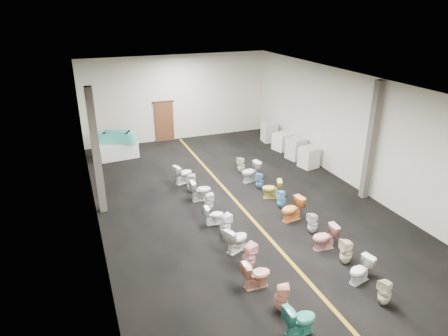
{
  "coord_description": "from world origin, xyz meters",
  "views": [
    {
      "loc": [
        -5.31,
        -12.45,
        7.0
      ],
      "look_at": [
        -0.07,
        1.0,
        0.96
      ],
      "focal_mm": 32.0,
      "sensor_mm": 36.0,
      "label": 1
    }
  ],
  "objects_px": {
    "toilet_left_7": "(209,202)",
    "toilet_right_3": "(325,237)",
    "toilet_left_6": "(214,215)",
    "toilet_right_0": "(385,292)",
    "toilet_right_4": "(313,223)",
    "toilet_left_9": "(191,183)",
    "toilet_left_3": "(249,257)",
    "appliance_crate_d": "(269,132)",
    "appliance_crate_b": "(296,148)",
    "toilet_left_2": "(256,274)",
    "toilet_left_0": "(300,319)",
    "toilet_left_4": "(237,239)",
    "toilet_left_5": "(225,225)",
    "toilet_left_8": "(201,190)",
    "appliance_crate_a": "(309,157)",
    "toilet_left_1": "(281,297)",
    "appliance_crate_c": "(282,142)",
    "display_table": "(118,150)",
    "toilet_right_6": "(281,199)",
    "toilet_right_5": "(292,209)",
    "toilet_right_1": "(361,270)",
    "toilet_right_8": "(260,181)",
    "toilet_right_10": "(241,165)",
    "toilet_left_10": "(183,174)",
    "toilet_right_7": "(272,189)"
  },
  "relations": [
    {
      "from": "toilet_left_7",
      "to": "toilet_right_3",
      "type": "relative_size",
      "value": 0.9
    },
    {
      "from": "toilet_left_6",
      "to": "toilet_right_0",
      "type": "distance_m",
      "value": 5.82
    },
    {
      "from": "toilet_right_4",
      "to": "toilet_left_9",
      "type": "bearing_deg",
      "value": -150.34
    },
    {
      "from": "toilet_left_3",
      "to": "appliance_crate_d",
      "type": "bearing_deg",
      "value": -49.54
    },
    {
      "from": "appliance_crate_b",
      "to": "toilet_left_2",
      "type": "bearing_deg",
      "value": -126.7
    },
    {
      "from": "toilet_left_0",
      "to": "toilet_left_3",
      "type": "distance_m",
      "value": 2.58
    },
    {
      "from": "toilet_left_4",
      "to": "toilet_left_5",
      "type": "xyz_separation_m",
      "value": [
        -0.01,
        0.89,
        -0.01
      ]
    },
    {
      "from": "toilet_left_5",
      "to": "toilet_left_8",
      "type": "distance_m",
      "value": 2.69
    },
    {
      "from": "appliance_crate_a",
      "to": "toilet_left_4",
      "type": "relative_size",
      "value": 1.17
    },
    {
      "from": "toilet_left_1",
      "to": "appliance_crate_c",
      "type": "bearing_deg",
      "value": -5.42
    },
    {
      "from": "appliance_crate_d",
      "to": "toilet_left_3",
      "type": "xyz_separation_m",
      "value": [
        -5.67,
        -9.79,
        -0.1
      ]
    },
    {
      "from": "appliance_crate_d",
      "to": "appliance_crate_b",
      "type": "bearing_deg",
      "value": -90.0
    },
    {
      "from": "toilet_left_2",
      "to": "toilet_right_4",
      "type": "xyz_separation_m",
      "value": [
        2.85,
        1.74,
        -0.03
      ]
    },
    {
      "from": "display_table",
      "to": "toilet_right_6",
      "type": "xyz_separation_m",
      "value": [
        4.85,
        -7.33,
        -0.04
      ]
    },
    {
      "from": "appliance_crate_d",
      "to": "toilet_right_5",
      "type": "bearing_deg",
      "value": -111.88
    },
    {
      "from": "appliance_crate_b",
      "to": "toilet_left_7",
      "type": "bearing_deg",
      "value": -148.5
    },
    {
      "from": "display_table",
      "to": "toilet_right_5",
      "type": "relative_size",
      "value": 2.14
    },
    {
      "from": "toilet_left_1",
      "to": "toilet_right_5",
      "type": "bearing_deg",
      "value": -10.0
    },
    {
      "from": "toilet_left_2",
      "to": "toilet_left_8",
      "type": "distance_m",
      "value": 5.31
    },
    {
      "from": "toilet_right_1",
      "to": "toilet_right_5",
      "type": "bearing_deg",
      "value": 167.61
    },
    {
      "from": "toilet_left_9",
      "to": "toilet_right_8",
      "type": "relative_size",
      "value": 1.1
    },
    {
      "from": "toilet_right_10",
      "to": "toilet_left_3",
      "type": "bearing_deg",
      "value": -30.84
    },
    {
      "from": "toilet_left_0",
      "to": "toilet_right_4",
      "type": "distance_m",
      "value": 4.42
    },
    {
      "from": "appliance_crate_a",
      "to": "toilet_left_10",
      "type": "height_order",
      "value": "appliance_crate_a"
    },
    {
      "from": "appliance_crate_d",
      "to": "toilet_right_3",
      "type": "height_order",
      "value": "appliance_crate_d"
    },
    {
      "from": "toilet_left_3",
      "to": "toilet_right_6",
      "type": "distance_m",
      "value": 3.9
    },
    {
      "from": "appliance_crate_b",
      "to": "toilet_left_3",
      "type": "bearing_deg",
      "value": -128.92
    },
    {
      "from": "toilet_left_2",
      "to": "toilet_right_7",
      "type": "distance_m",
      "value": 5.28
    },
    {
      "from": "toilet_left_0",
      "to": "toilet_right_10",
      "type": "height_order",
      "value": "toilet_left_0"
    },
    {
      "from": "toilet_left_2",
      "to": "toilet_left_8",
      "type": "height_order",
      "value": "toilet_left_8"
    },
    {
      "from": "toilet_right_6",
      "to": "appliance_crate_b",
      "type": "bearing_deg",
      "value": 127.25
    },
    {
      "from": "appliance_crate_c",
      "to": "toilet_right_4",
      "type": "height_order",
      "value": "appliance_crate_c"
    },
    {
      "from": "appliance_crate_b",
      "to": "appliance_crate_d",
      "type": "bearing_deg",
      "value": 90.0
    },
    {
      "from": "appliance_crate_c",
      "to": "toilet_left_1",
      "type": "relative_size",
      "value": 1.15
    },
    {
      "from": "toilet_left_2",
      "to": "toilet_right_10",
      "type": "distance_m",
      "value": 7.67
    },
    {
      "from": "appliance_crate_b",
      "to": "toilet_left_3",
      "type": "distance_m",
      "value": 9.03
    },
    {
      "from": "toilet_left_7",
      "to": "toilet_right_4",
      "type": "distance_m",
      "value": 3.73
    },
    {
      "from": "toilet_left_3",
      "to": "toilet_left_5",
      "type": "bearing_deg",
      "value": -20.07
    },
    {
      "from": "toilet_left_7",
      "to": "toilet_left_8",
      "type": "distance_m",
      "value": 0.96
    },
    {
      "from": "appliance_crate_b",
      "to": "appliance_crate_c",
      "type": "distance_m",
      "value": 1.35
    },
    {
      "from": "toilet_left_9",
      "to": "toilet_right_5",
      "type": "relative_size",
      "value": 0.9
    },
    {
      "from": "toilet_left_7",
      "to": "toilet_right_0",
      "type": "height_order",
      "value": "toilet_right_0"
    },
    {
      "from": "appliance_crate_b",
      "to": "toilet_right_5",
      "type": "relative_size",
      "value": 1.23
    },
    {
      "from": "display_table",
      "to": "toilet_right_6",
      "type": "bearing_deg",
      "value": -56.53
    },
    {
      "from": "toilet_left_9",
      "to": "toilet_right_8",
      "type": "distance_m",
      "value": 2.76
    },
    {
      "from": "toilet_right_6",
      "to": "toilet_right_0",
      "type": "bearing_deg",
      "value": -17.18
    },
    {
      "from": "toilet_left_0",
      "to": "toilet_right_5",
      "type": "relative_size",
      "value": 0.95
    },
    {
      "from": "toilet_left_9",
      "to": "toilet_right_6",
      "type": "relative_size",
      "value": 1.07
    },
    {
      "from": "toilet_left_2",
      "to": "toilet_right_8",
      "type": "height_order",
      "value": "toilet_left_2"
    },
    {
      "from": "display_table",
      "to": "toilet_right_10",
      "type": "xyz_separation_m",
      "value": [
        4.79,
        -3.81,
        -0.04
      ]
    }
  ]
}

